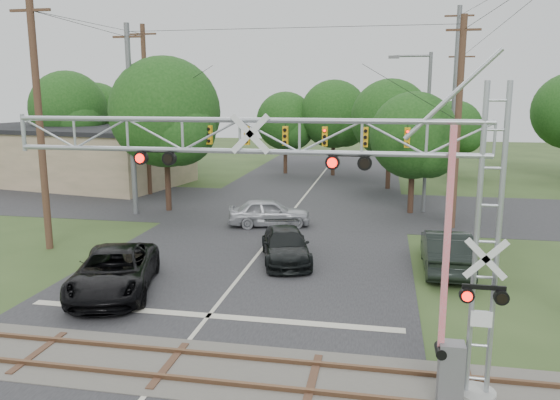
% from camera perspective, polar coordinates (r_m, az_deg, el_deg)
% --- Properties ---
extents(road_main, '(14.00, 90.00, 0.02)m').
position_cam_1_polar(road_main, '(23.01, -3.94, -7.70)').
color(road_main, '#242426').
rests_on(road_main, ground).
extents(road_cross, '(90.00, 12.00, 0.02)m').
position_cam_1_polar(road_cross, '(36.26, 1.68, -0.73)').
color(road_cross, '#242426').
rests_on(road_cross, ground).
extents(railroad_track, '(90.00, 3.20, 0.17)m').
position_cam_1_polar(railroad_track, '(16.00, -11.54, -16.55)').
color(railroad_track, '#535048').
rests_on(railroad_track, ground).
extents(crossing_gantry, '(12.21, 0.98, 7.67)m').
position_cam_1_polar(crossing_gantry, '(13.01, 5.50, -0.51)').
color(crossing_gantry, '#989993').
rests_on(crossing_gantry, ground).
extents(traffic_signal_span, '(19.34, 0.36, 11.50)m').
position_cam_1_polar(traffic_signal_span, '(31.47, 2.16, 7.75)').
color(traffic_signal_span, slate).
rests_on(traffic_signal_span, ground).
extents(pickup_black, '(4.30, 6.49, 1.66)m').
position_cam_1_polar(pickup_black, '(21.61, -16.93, -7.13)').
color(pickup_black, black).
rests_on(pickup_black, ground).
extents(car_dark, '(3.24, 5.30, 1.44)m').
position_cam_1_polar(car_dark, '(24.50, 0.59, -4.77)').
color(car_dark, black).
rests_on(car_dark, ground).
extents(sedan_silver, '(4.95, 2.93, 1.58)m').
position_cam_1_polar(sedan_silver, '(30.95, -1.12, -1.29)').
color(sedan_silver, '#9D9EA4').
rests_on(sedan_silver, ground).
extents(suv_dark, '(1.88, 5.31, 1.75)m').
position_cam_1_polar(suv_dark, '(24.22, 16.99, -5.07)').
color(suv_dark, black).
rests_on(suv_dark, ground).
extents(commercial_building, '(21.51, 13.53, 4.69)m').
position_cam_1_polar(commercial_building, '(49.71, -21.44, 4.44)').
color(commercial_building, '#897C5B').
rests_on(commercial_building, ground).
extents(streetlight, '(2.64, 0.27, 9.89)m').
position_cam_1_polar(streetlight, '(35.24, 14.83, 7.63)').
color(streetlight, slate).
rests_on(streetlight, ground).
extents(utility_poles, '(25.83, 28.32, 13.45)m').
position_cam_1_polar(utility_poles, '(33.18, 5.76, 9.05)').
color(utility_poles, '#463120').
rests_on(utility_poles, ground).
extents(treeline, '(55.03, 25.38, 9.97)m').
position_cam_1_polar(treeline, '(45.66, 2.40, 8.94)').
color(treeline, '#382419').
rests_on(treeline, ground).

